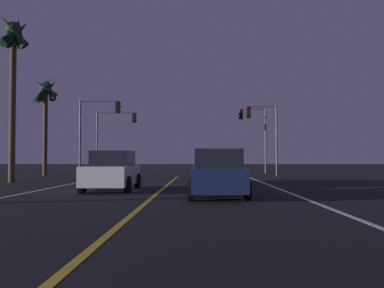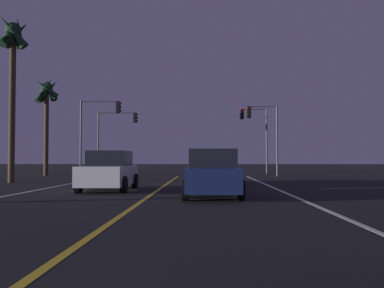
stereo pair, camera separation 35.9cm
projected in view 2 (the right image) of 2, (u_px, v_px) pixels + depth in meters
lane_edge_right at (307, 202)px, 13.58m from camera, size 0.16×37.84×0.01m
lane_center_divider at (142, 201)px, 13.73m from camera, size 0.16×37.84×0.01m
car_lead_same_lane at (212, 174)px, 15.21m from camera, size 2.02×4.30×1.70m
car_oncoming at (109, 171)px, 18.32m from camera, size 2.02×4.30×1.70m
car_ahead_far at (214, 169)px, 23.02m from camera, size 2.02×4.30×1.70m
traffic_light_near_right at (262, 124)px, 33.08m from camera, size 2.46×0.36×5.43m
traffic_light_near_left at (100, 120)px, 33.45m from camera, size 3.24×0.36×5.87m
traffic_light_far_right at (254, 126)px, 38.58m from camera, size 2.51×0.36×5.84m
traffic_light_far_left at (117, 128)px, 38.93m from camera, size 3.69×0.36×5.55m
palm_tree_left_mid at (13, 50)px, 24.56m from camera, size 1.89×1.87×9.59m
palm_tree_left_far at (47, 97)px, 34.20m from camera, size 2.07×2.08×8.02m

